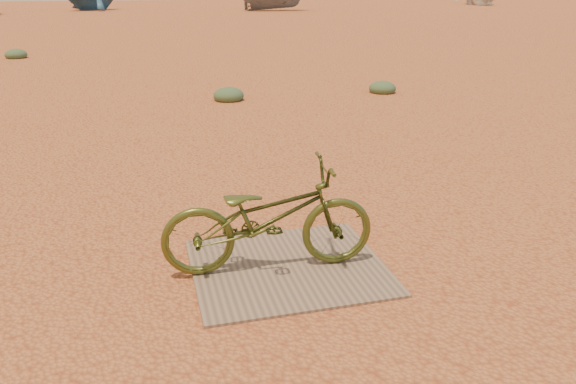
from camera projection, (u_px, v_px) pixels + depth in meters
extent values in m
plane|color=#C77343|center=(365.00, 297.00, 3.94)|extent=(120.00, 120.00, 0.00)
cube|color=#816A55|center=(288.00, 267.00, 4.34)|extent=(1.46, 1.29, 0.02)
imported|color=#444F1D|center=(268.00, 218.00, 4.16)|extent=(1.63, 0.68, 0.83)
ellipsoid|color=#496344|center=(229.00, 100.00, 10.34)|extent=(0.56, 0.56, 0.31)
ellipsoid|color=#496344|center=(382.00, 92.00, 11.04)|extent=(0.53, 0.53, 0.29)
ellipsoid|color=#496344|center=(17.00, 58.00, 15.82)|extent=(0.60, 0.60, 0.33)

